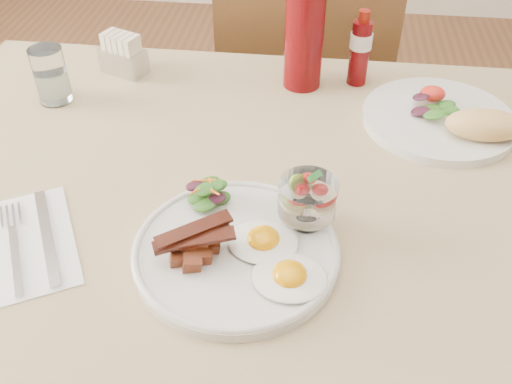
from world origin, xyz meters
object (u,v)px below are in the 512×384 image
object	(u,v)px
fruit_cup	(308,198)
water_glass	(52,78)
table	(284,231)
chair_far	(303,95)
ketchup_bottle	(304,36)
main_plate	(236,252)
hot_sauce_bottle	(360,49)
sugar_caddy	(123,56)
second_plate	(449,119)

from	to	relation	value
fruit_cup	water_glass	world-z (taller)	water_glass
table	chair_far	distance (m)	0.68
ketchup_bottle	water_glass	xyz separation A→B (m)	(-0.46, -0.11, -0.06)
main_plate	fruit_cup	world-z (taller)	fruit_cup
hot_sauce_bottle	water_glass	bearing A→B (deg)	-166.54
main_plate	water_glass	bearing A→B (deg)	137.90
ketchup_bottle	sugar_caddy	bearing A→B (deg)	179.10
main_plate	chair_far	bearing A→B (deg)	86.00
main_plate	second_plate	world-z (taller)	second_plate
fruit_cup	second_plate	distance (m)	0.38
water_glass	ketchup_bottle	bearing A→B (deg)	14.10
ketchup_bottle	water_glass	world-z (taller)	ketchup_bottle
fruit_cup	second_plate	bearing A→B (deg)	51.06
main_plate	table	bearing A→B (deg)	69.01
table	hot_sauce_bottle	xyz separation A→B (m)	(0.11, 0.35, 0.16)
table	main_plate	xyz separation A→B (m)	(-0.06, -0.15, 0.10)
water_glass	fruit_cup	bearing A→B (deg)	-31.42
chair_far	water_glass	xyz separation A→B (m)	(-0.45, -0.45, 0.27)
table	hot_sauce_bottle	distance (m)	0.40
chair_far	ketchup_bottle	xyz separation A→B (m)	(0.00, -0.34, 0.33)
table	water_glass	world-z (taller)	water_glass
table	fruit_cup	world-z (taller)	fruit_cup
chair_far	main_plate	size ratio (longest dim) A/B	3.32
chair_far	sugar_caddy	world-z (taller)	chair_far
sugar_caddy	fruit_cup	bearing A→B (deg)	-24.23
fruit_cup	hot_sauce_bottle	bearing A→B (deg)	79.99
fruit_cup	water_glass	xyz separation A→B (m)	(-0.49, 0.30, -0.02)
sugar_caddy	water_glass	distance (m)	0.16
table	second_plate	distance (m)	0.35
table	sugar_caddy	xyz separation A→B (m)	(-0.36, 0.33, 0.12)
chair_far	sugar_caddy	bearing A→B (deg)	-136.96
main_plate	sugar_caddy	xyz separation A→B (m)	(-0.30, 0.48, 0.03)
second_plate	hot_sauce_bottle	distance (m)	0.22
sugar_caddy	water_glass	size ratio (longest dim) A/B	0.97
main_plate	water_glass	world-z (taller)	water_glass
hot_sauce_bottle	water_glass	world-z (taller)	hot_sauce_bottle
main_plate	hot_sauce_bottle	distance (m)	0.52
fruit_cup	second_plate	size ratio (longest dim) A/B	0.31
table	main_plate	distance (m)	0.19
table	chair_far	bearing A→B (deg)	90.00
table	water_glass	distance (m)	0.52
fruit_cup	sugar_caddy	distance (m)	0.57
second_plate	hot_sauce_bottle	world-z (taller)	hot_sauce_bottle
ketchup_bottle	sugar_caddy	size ratio (longest dim) A/B	2.13
ketchup_bottle	chair_far	bearing A→B (deg)	90.60
main_plate	fruit_cup	xyz separation A→B (m)	(0.09, 0.06, 0.05)
fruit_cup	ketchup_bottle	world-z (taller)	ketchup_bottle
sugar_caddy	water_glass	xyz separation A→B (m)	(-0.10, -0.12, 0.01)
water_glass	hot_sauce_bottle	bearing A→B (deg)	13.46
chair_far	main_plate	world-z (taller)	chair_far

